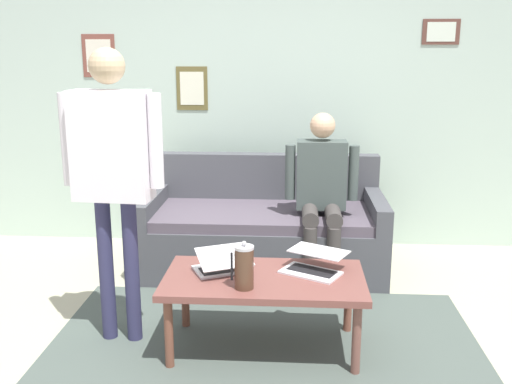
% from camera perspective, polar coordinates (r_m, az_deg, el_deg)
% --- Properties ---
extents(ground_plane, '(7.68, 7.68, 0.00)m').
position_cam_1_polar(ground_plane, '(3.47, -1.91, -16.20)').
color(ground_plane, '#AEAC8F').
extents(area_rug, '(2.59, 1.88, 0.01)m').
position_cam_1_polar(area_rug, '(3.50, 0.69, -15.76)').
color(area_rug, '#48544D').
rests_on(area_rug, ground_plane).
extents(back_wall, '(7.04, 0.11, 2.70)m').
position_cam_1_polar(back_wall, '(5.21, 0.33, 9.58)').
color(back_wall, '#AEC7B7').
rests_on(back_wall, ground_plane).
extents(couch, '(1.90, 0.91, 0.88)m').
position_cam_1_polar(couch, '(4.71, 0.73, -3.86)').
color(couch, '#47494F').
rests_on(couch, ground_plane).
extents(coffee_table, '(1.16, 0.63, 0.45)m').
position_cam_1_polar(coffee_table, '(3.42, 0.80, -9.05)').
color(coffee_table, brown).
rests_on(coffee_table, ground_plane).
extents(laptop_left, '(0.40, 0.38, 0.15)m').
position_cam_1_polar(laptop_left, '(3.46, -3.33, -7.16)').
color(laptop_left, silver).
rests_on(laptop_left, coffee_table).
extents(laptop_center, '(0.44, 0.42, 0.11)m').
position_cam_1_polar(laptop_center, '(3.47, 5.68, -7.14)').
color(laptop_center, silver).
rests_on(laptop_center, coffee_table).
extents(french_press, '(0.13, 0.11, 0.27)m').
position_cam_1_polar(french_press, '(3.20, -1.19, -7.38)').
color(french_press, '#4C3323').
rests_on(french_press, coffee_table).
extents(person_standing, '(0.61, 0.23, 1.75)m').
position_cam_1_polar(person_standing, '(3.43, -13.94, 3.10)').
color(person_standing, '#2E2F51').
rests_on(person_standing, ground_plane).
extents(person_seated, '(0.55, 0.51, 1.28)m').
position_cam_1_polar(person_seated, '(4.38, 6.46, 0.44)').
color(person_seated, '#3F3B39').
rests_on(person_seated, ground_plane).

